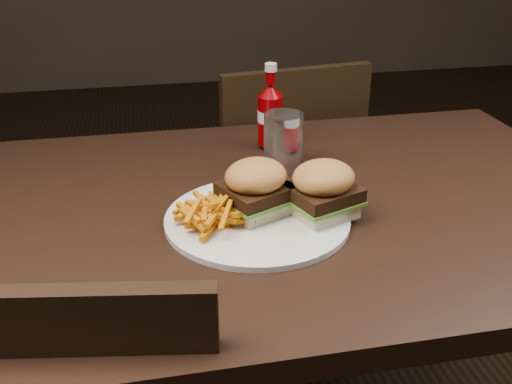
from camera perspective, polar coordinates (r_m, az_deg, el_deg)
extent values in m
cube|color=black|center=(1.07, 3.22, -1.65)|extent=(1.20, 0.80, 0.04)
cube|color=black|center=(1.78, 1.26, -0.65)|extent=(0.46, 0.46, 0.04)
cylinder|color=white|center=(0.99, 0.12, -2.60)|extent=(0.30, 0.30, 0.01)
cube|color=beige|center=(0.99, -0.01, -1.35)|extent=(0.12, 0.12, 0.02)
cube|color=beige|center=(0.99, 6.30, -1.51)|extent=(0.12, 0.11, 0.02)
cylinder|color=#810004|center=(1.27, 1.36, 6.83)|extent=(0.05, 0.05, 0.11)
cylinder|color=white|center=(1.16, 2.60, 4.66)|extent=(0.10, 0.10, 0.12)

